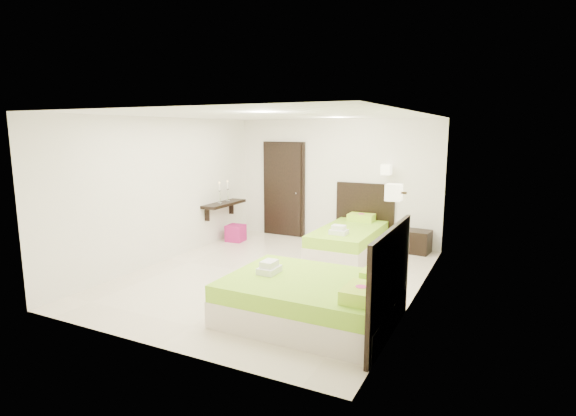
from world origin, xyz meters
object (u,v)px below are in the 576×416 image
at_px(bed_single, 350,239).
at_px(nightstand, 417,242).
at_px(bed_double, 315,298).
at_px(ottoman, 236,233).

height_order(bed_single, nightstand, bed_single).
distance_m(bed_double, nightstand, 3.89).
bearing_deg(ottoman, bed_single, 1.76).
height_order(bed_single, bed_double, bed_double).
relative_size(bed_single, ottoman, 5.81).
bearing_deg(ottoman, bed_double, -43.97).
distance_m(bed_single, bed_double, 3.19).
relative_size(bed_single, nightstand, 4.15).
bearing_deg(bed_double, nightstand, 82.35).
distance_m(bed_single, ottoman, 2.57).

